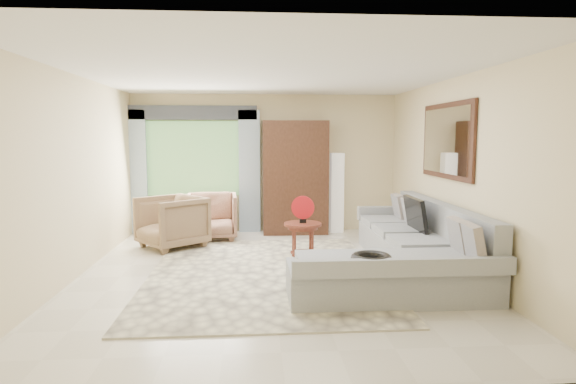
{
  "coord_description": "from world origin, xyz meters",
  "views": [
    {
      "loc": [
        -0.22,
        -6.2,
        1.81
      ],
      "look_at": [
        0.25,
        0.35,
        1.05
      ],
      "focal_mm": 30.0,
      "sensor_mm": 36.0,
      "label": 1
    }
  ],
  "objects": [
    {
      "name": "curtain_right",
      "position": [
        -0.3,
        2.88,
        1.15
      ],
      "size": [
        0.4,
        0.08,
        2.3
      ],
      "primitive_type": "cube",
      "color": "#9EB7CC",
      "rests_on": "ground"
    },
    {
      "name": "sectional_sofa",
      "position": [
        1.78,
        -0.18,
        0.28
      ],
      "size": [
        2.3,
        3.46,
        0.9
      ],
      "color": "#989CA0",
      "rests_on": "ground"
    },
    {
      "name": "curtain_left",
      "position": [
        -2.4,
        2.88,
        1.15
      ],
      "size": [
        0.4,
        0.08,
        2.3
      ],
      "primitive_type": "cube",
      "color": "#9EB7CC",
      "rests_on": "ground"
    },
    {
      "name": "armchair_right",
      "position": [
        -0.97,
        2.26,
        0.41
      ],
      "size": [
        0.92,
        0.95,
        0.81
      ],
      "primitive_type": "imported",
      "rotation": [
        0.0,
        0.0,
        0.06
      ],
      "color": "#A07257",
      "rests_on": "ground"
    },
    {
      "name": "armoire",
      "position": [
        0.55,
        2.72,
        1.05
      ],
      "size": [
        1.2,
        0.55,
        2.1
      ],
      "primitive_type": "cube",
      "color": "#311B10",
      "rests_on": "ground"
    },
    {
      "name": "wall_mirror",
      "position": [
        2.46,
        0.35,
        1.75
      ],
      "size": [
        0.05,
        1.7,
        1.05
      ],
      "color": "black",
      "rests_on": "wall_right"
    },
    {
      "name": "tv_screen",
      "position": [
        2.05,
        0.34,
        0.72
      ],
      "size": [
        0.14,
        0.74,
        0.48
      ],
      "primitive_type": "cube",
      "rotation": [
        0.0,
        -0.17,
        0.0
      ],
      "color": "black",
      "rests_on": "sectional_sofa"
    },
    {
      "name": "garden_hose",
      "position": [
        1.0,
        -1.37,
        0.55
      ],
      "size": [
        0.43,
        0.43,
        0.09
      ],
      "primitive_type": "torus",
      "color": "black",
      "rests_on": "sectional_sofa"
    },
    {
      "name": "window",
      "position": [
        -1.35,
        2.97,
        1.4
      ],
      "size": [
        1.8,
        0.04,
        1.4
      ],
      "primitive_type": "cube",
      "color": "#669E59",
      "rests_on": "wall_back"
    },
    {
      "name": "red_disc",
      "position": [
        0.49,
        0.71,
        0.78
      ],
      "size": [
        0.33,
        0.12,
        0.34
      ],
      "primitive_type": "cylinder",
      "rotation": [
        1.57,
        0.0,
        -0.3
      ],
      "color": "#AA1116",
      "rests_on": "coffee_table"
    },
    {
      "name": "ground",
      "position": [
        0.0,
        0.0,
        0.0
      ],
      "size": [
        6.0,
        6.0,
        0.0
      ],
      "primitive_type": "plane",
      "color": "silver",
      "rests_on": "ground"
    },
    {
      "name": "coffee_table",
      "position": [
        0.49,
        0.71,
        0.29
      ],
      "size": [
        0.55,
        0.55,
        0.55
      ],
      "rotation": [
        0.0,
        0.0,
        0.11
      ],
      "color": "#451812",
      "rests_on": "ground"
    },
    {
      "name": "potted_plant",
      "position": [
        -2.05,
        2.77,
        0.3
      ],
      "size": [
        0.66,
        0.62,
        0.6
      ],
      "primitive_type": "imported",
      "rotation": [
        0.0,
        0.0,
        -0.32
      ],
      "color": "#999999",
      "rests_on": "ground"
    },
    {
      "name": "floor_lamp",
      "position": [
        1.35,
        2.78,
        0.75
      ],
      "size": [
        0.24,
        0.24,
        1.5
      ],
      "primitive_type": "cube",
      "color": "silver",
      "rests_on": "ground"
    },
    {
      "name": "valance",
      "position": [
        -1.35,
        2.9,
        2.25
      ],
      "size": [
        2.4,
        0.12,
        0.26
      ],
      "primitive_type": "cube",
      "color": "#1E232D",
      "rests_on": "wall_back"
    },
    {
      "name": "armchair_left",
      "position": [
        -1.56,
        1.63,
        0.43
      ],
      "size": [
        1.3,
        1.3,
        0.85
      ],
      "primitive_type": "imported",
      "rotation": [
        0.0,
        0.0,
        -0.88
      ],
      "color": "brown",
      "rests_on": "ground"
    },
    {
      "name": "area_rug",
      "position": [
        -0.08,
        0.02,
        0.01
      ],
      "size": [
        3.0,
        4.0,
        0.02
      ],
      "primitive_type": "cube",
      "rotation": [
        0.0,
        0.0,
        -0.0
      ],
      "color": "beige",
      "rests_on": "ground"
    }
  ]
}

